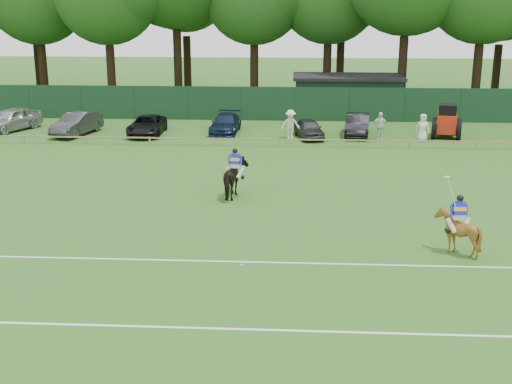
# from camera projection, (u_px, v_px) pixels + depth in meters

# --- Properties ---
(ground) EXTENTS (160.00, 160.00, 0.00)m
(ground) POSITION_uv_depth(u_px,v_px,m) (237.00, 252.00, 24.87)
(ground) COLOR #1E4C14
(ground) RESTS_ON ground
(horse_dark) EXTENTS (1.12, 2.18, 1.78)m
(horse_dark) POSITION_uv_depth(u_px,v_px,m) (235.00, 179.00, 31.29)
(horse_dark) COLOR black
(horse_dark) RESTS_ON ground
(horse_chestnut) EXTENTS (1.48, 1.63, 1.64)m
(horse_chestnut) POSITION_uv_depth(u_px,v_px,m) (457.00, 232.00, 24.48)
(horse_chestnut) COLOR brown
(horse_chestnut) RESTS_ON ground
(sedan_silver) EXTENTS (3.50, 4.97, 1.57)m
(sedan_silver) POSITION_uv_depth(u_px,v_px,m) (11.00, 119.00, 46.81)
(sedan_silver) COLOR #A7A8AC
(sedan_silver) RESTS_ON ground
(sedan_grey) EXTENTS (2.60, 4.70, 1.47)m
(sedan_grey) POSITION_uv_depth(u_px,v_px,m) (77.00, 124.00, 45.43)
(sedan_grey) COLOR #2F2F31
(sedan_grey) RESTS_ON ground
(suv_black) EXTENTS (2.22, 4.64, 1.27)m
(suv_black) POSITION_uv_depth(u_px,v_px,m) (147.00, 125.00, 45.45)
(suv_black) COLOR black
(suv_black) RESTS_ON ground
(sedan_navy) EXTENTS (1.97, 4.47, 1.27)m
(sedan_navy) POSITION_uv_depth(u_px,v_px,m) (225.00, 124.00, 46.02)
(sedan_navy) COLOR #111E35
(sedan_navy) RESTS_ON ground
(hatch_grey) EXTENTS (2.24, 3.84, 1.23)m
(hatch_grey) POSITION_uv_depth(u_px,v_px,m) (309.00, 129.00, 44.43)
(hatch_grey) COLOR #2D2D30
(hatch_grey) RESTS_ON ground
(estate_black) EXTENTS (1.97, 4.47, 1.43)m
(estate_black) POSITION_uv_depth(u_px,v_px,m) (357.00, 125.00, 45.21)
(estate_black) COLOR black
(estate_black) RESTS_ON ground
(spectator_left) EXTENTS (1.31, 0.89, 1.87)m
(spectator_left) POSITION_uv_depth(u_px,v_px,m) (290.00, 124.00, 44.18)
(spectator_left) COLOR silver
(spectator_left) RESTS_ON ground
(spectator_mid) EXTENTS (1.10, 0.57, 1.80)m
(spectator_mid) POSITION_uv_depth(u_px,v_px,m) (380.00, 126.00, 43.73)
(spectator_mid) COLOR silver
(spectator_mid) RESTS_ON ground
(spectator_right) EXTENTS (0.93, 0.67, 1.76)m
(spectator_right) POSITION_uv_depth(u_px,v_px,m) (423.00, 128.00, 43.31)
(spectator_right) COLOR silver
(spectator_right) RESTS_ON ground
(rider_dark) EXTENTS (0.94, 0.40, 1.41)m
(rider_dark) POSITION_uv_depth(u_px,v_px,m) (235.00, 162.00, 31.06)
(rider_dark) COLOR silver
(rider_dark) RESTS_ON ground
(rider_chestnut) EXTENTS (0.94, 0.55, 2.05)m
(rider_chestnut) POSITION_uv_depth(u_px,v_px,m) (459.00, 212.00, 24.27)
(rider_chestnut) COLOR silver
(rider_chestnut) RESTS_ON ground
(polo_ball) EXTENTS (0.09, 0.09, 0.09)m
(polo_ball) POSITION_uv_depth(u_px,v_px,m) (242.00, 265.00, 23.49)
(polo_ball) COLOR silver
(polo_ball) RESTS_ON ground
(pitch_lines) EXTENTS (60.00, 5.10, 0.01)m
(pitch_lines) POSITION_uv_depth(u_px,v_px,m) (228.00, 291.00, 21.51)
(pitch_lines) COLOR silver
(pitch_lines) RESTS_ON ground
(pitch_rail) EXTENTS (62.10, 0.10, 0.50)m
(pitch_rail) POSITION_uv_depth(u_px,v_px,m) (262.00, 139.00, 42.01)
(pitch_rail) COLOR #997F5B
(pitch_rail) RESTS_ON ground
(perimeter_fence) EXTENTS (92.08, 0.08, 2.50)m
(perimeter_fence) POSITION_uv_depth(u_px,v_px,m) (268.00, 104.00, 50.42)
(perimeter_fence) COLOR #14351E
(perimeter_fence) RESTS_ON ground
(utility_shed) EXTENTS (8.40, 4.40, 3.04)m
(utility_shed) POSITION_uv_depth(u_px,v_px,m) (347.00, 95.00, 52.88)
(utility_shed) COLOR #14331E
(utility_shed) RESTS_ON ground
(tree_row) EXTENTS (96.00, 12.00, 21.00)m
(tree_row) POSITION_uv_depth(u_px,v_px,m) (295.00, 104.00, 58.33)
(tree_row) COLOR #26561C
(tree_row) RESTS_ON ground
(tractor) EXTENTS (2.25, 2.93, 2.22)m
(tractor) POSITION_uv_depth(u_px,v_px,m) (447.00, 122.00, 44.40)
(tractor) COLOR red
(tractor) RESTS_ON ground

